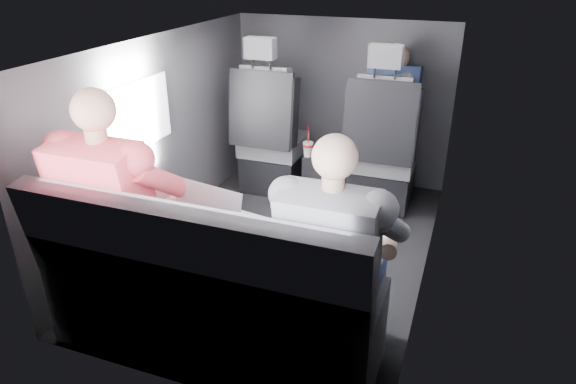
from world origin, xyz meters
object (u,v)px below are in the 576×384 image
(passenger_rear_left, at_px, (125,212))
(rear_bench, at_px, (210,302))
(soda_cup, at_px, (308,149))
(passenger_front_right, at_px, (392,105))
(front_seat_left, at_px, (271,144))
(center_console, at_px, (325,173))
(laptop_silver, at_px, (218,218))
(laptop_white, at_px, (154,202))
(passenger_rear_right, at_px, (337,258))
(front_seat_right, at_px, (382,158))
(laptop_black, at_px, (346,238))

(passenger_rear_left, bearing_deg, rear_bench, -10.73)
(soda_cup, height_order, passenger_front_right, passenger_front_right)
(rear_bench, height_order, passenger_rear_left, passenger_rear_left)
(front_seat_left, xyz_separation_m, center_console, (0.45, 0.04, -0.20))
(front_seat_left, distance_m, laptop_silver, 1.73)
(passenger_rear_left, relative_size, passenger_front_right, 1.67)
(center_console, height_order, laptop_white, laptop_white)
(front_seat_left, distance_m, passenger_rear_right, 2.09)
(front_seat_right, bearing_deg, passenger_front_right, 89.16)
(laptop_silver, distance_m, passenger_rear_right, 0.65)
(passenger_rear_right, bearing_deg, laptop_silver, 168.17)
(soda_cup, xyz_separation_m, laptop_white, (-0.36, -1.48, 0.17))
(laptop_silver, xyz_separation_m, passenger_front_right, (0.51, 1.93, 0.11))
(laptop_white, bearing_deg, center_console, 74.81)
(front_seat_right, relative_size, center_console, 2.64)
(rear_bench, xyz_separation_m, passenger_rear_left, (-0.50, 0.09, 0.35))
(center_console, distance_m, laptop_black, 1.83)
(passenger_front_right, bearing_deg, front_seat_left, -164.07)
(passenger_rear_left, height_order, passenger_front_right, passenger_rear_left)
(rear_bench, bearing_deg, passenger_rear_right, 9.28)
(front_seat_left, xyz_separation_m, laptop_silver, (0.39, -1.67, 0.24))
(center_console, xyz_separation_m, passenger_rear_right, (0.58, -1.85, 0.43))
(laptop_white, height_order, passenger_rear_right, passenger_rear_right)
(rear_bench, distance_m, passenger_rear_right, 0.67)
(laptop_white, distance_m, laptop_silver, 0.40)
(front_seat_right, xyz_separation_m, rear_bench, (-0.45, -1.90, -0.09))
(front_seat_left, relative_size, laptop_black, 3.70)
(passenger_rear_left, distance_m, passenger_front_right, 2.28)
(laptop_white, xyz_separation_m, passenger_rear_right, (1.04, -0.18, -0.01))
(laptop_black, relative_size, passenger_front_right, 0.44)
(soda_cup, distance_m, laptop_white, 1.53)
(soda_cup, height_order, laptop_white, laptop_white)
(passenger_front_right, bearing_deg, laptop_white, -115.68)
(center_console, xyz_separation_m, laptop_white, (-0.45, -1.67, 0.43))
(front_seat_right, distance_m, rear_bench, 1.96)
(center_console, height_order, passenger_rear_right, passenger_rear_right)
(front_seat_right, height_order, laptop_white, front_seat_right)
(passenger_rear_right, bearing_deg, rear_bench, -170.72)
(center_console, distance_m, soda_cup, 0.33)
(soda_cup, bearing_deg, passenger_front_right, 36.89)
(front_seat_left, relative_size, center_console, 2.64)
(laptop_white, bearing_deg, passenger_rear_left, -103.66)
(front_seat_left, bearing_deg, soda_cup, -22.34)
(front_seat_left, height_order, passenger_front_right, front_seat_left)
(laptop_black, bearing_deg, passenger_front_right, 93.80)
(front_seat_right, relative_size, laptop_white, 3.44)
(laptop_black, height_order, passenger_front_right, passenger_front_right)
(front_seat_right, xyz_separation_m, center_console, (-0.45, 0.04, -0.20))
(laptop_silver, bearing_deg, laptop_white, 173.28)
(center_console, relative_size, passenger_rear_left, 0.37)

